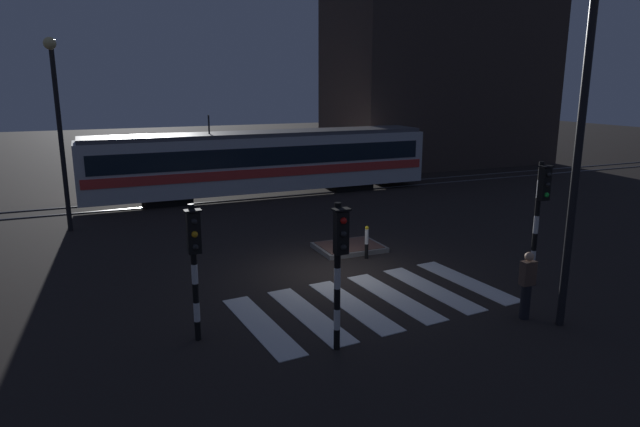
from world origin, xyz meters
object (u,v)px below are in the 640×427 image
traffic_light_corner_near_right (540,205)px  tram (262,161)px  traffic_light_corner_near_left (194,253)px  bollard_island_edge (367,242)px  pedestrian_waiting_at_kerb (527,285)px  street_lamp_near_kerb (590,120)px  traffic_light_kerb_mid_left (339,256)px  street_lamp_trackside_left (58,113)px

traffic_light_corner_near_right → tram: 15.93m
traffic_light_corner_near_left → tram: (6.33, 15.38, -0.32)m
traffic_light_corner_near_left → bollard_island_edge: traffic_light_corner_near_left is taller
tram → pedestrian_waiting_at_kerb: tram is taller
traffic_light_corner_near_right → traffic_light_corner_near_left: size_ratio=1.13×
traffic_light_corner_near_right → street_lamp_near_kerb: size_ratio=0.46×
traffic_light_kerb_mid_left → bollard_island_edge: size_ratio=2.95×
street_lamp_near_kerb → traffic_light_corner_near_right: bearing=61.7°
traffic_light_kerb_mid_left → street_lamp_trackside_left: 14.27m
traffic_light_corner_near_right → tram: size_ratio=0.20×
street_lamp_near_kerb → tram: street_lamp_near_kerb is taller
tram → bollard_island_edge: bearing=-90.2°
traffic_light_corner_near_left → street_lamp_trackside_left: size_ratio=0.44×
street_lamp_near_kerb → pedestrian_waiting_at_kerb: 4.13m
street_lamp_trackside_left → pedestrian_waiting_at_kerb: 17.22m
traffic_light_kerb_mid_left → pedestrian_waiting_at_kerb: bearing=-3.1°
street_lamp_near_kerb → tram: bearing=95.8°
traffic_light_kerb_mid_left → traffic_light_corner_near_right: size_ratio=0.92×
traffic_light_corner_near_right → street_lamp_trackside_left: street_lamp_trackside_left is taller
traffic_light_corner_near_left → street_lamp_trackside_left: (-2.76, 11.32, 2.50)m
traffic_light_corner_near_right → tram: (-3.20, 15.60, -0.60)m
pedestrian_waiting_at_kerb → bollard_island_edge: 5.94m
street_lamp_trackside_left → traffic_light_corner_near_left: bearing=-76.3°
street_lamp_trackside_left → pedestrian_waiting_at_kerb: (10.39, -13.23, -3.70)m
bollard_island_edge → tram: bearing=89.8°
traffic_light_kerb_mid_left → pedestrian_waiting_at_kerb: size_ratio=1.92×
traffic_light_corner_near_right → bollard_island_edge: (-3.24, 4.08, -1.79)m
traffic_light_corner_near_left → pedestrian_waiting_at_kerb: 7.96m
traffic_light_kerb_mid_left → traffic_light_corner_near_left: traffic_light_kerb_mid_left is taller
pedestrian_waiting_at_kerb → traffic_light_corner_near_right: bearing=41.7°
traffic_light_kerb_mid_left → traffic_light_corner_near_left: (-2.70, 1.65, -0.09)m
traffic_light_corner_near_right → pedestrian_waiting_at_kerb: 2.94m
street_lamp_trackside_left → tram: (9.08, 4.06, -2.83)m
street_lamp_near_kerb → pedestrian_waiting_at_kerb: size_ratio=4.55×
traffic_light_corner_near_right → street_lamp_trackside_left: size_ratio=0.49×
street_lamp_trackside_left → pedestrian_waiting_at_kerb: street_lamp_trackside_left is taller
street_lamp_near_kerb → street_lamp_trackside_left: size_ratio=1.08×
traffic_light_corner_near_left → street_lamp_near_kerb: size_ratio=0.40×
tram → pedestrian_waiting_at_kerb: 17.36m
street_lamp_trackside_left → bollard_island_edge: bearing=-39.5°
traffic_light_corner_near_right → traffic_light_kerb_mid_left: bearing=-168.2°
traffic_light_corner_near_right → street_lamp_near_kerb: (-1.37, -2.54, 2.53)m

